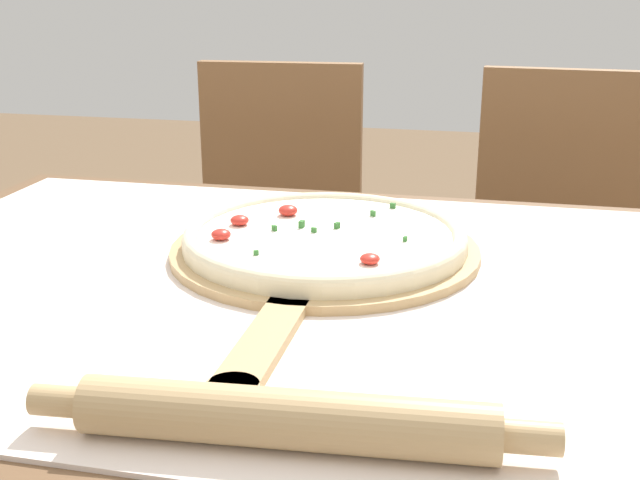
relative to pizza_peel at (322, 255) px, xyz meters
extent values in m
cube|color=brown|center=(0.05, -0.09, -0.03)|extent=(1.35, 0.89, 0.03)
cylinder|color=brown|center=(-0.57, 0.31, -0.39)|extent=(0.06, 0.06, 0.71)
cube|color=silver|center=(0.05, -0.09, -0.01)|extent=(1.27, 0.81, 0.00)
cylinder|color=tan|center=(0.00, 0.02, 0.00)|extent=(0.41, 0.41, 0.01)
cube|color=tan|center=(0.00, -0.26, 0.00)|extent=(0.04, 0.21, 0.01)
cylinder|color=tan|center=(0.00, -0.37, 0.00)|extent=(0.05, 0.05, 0.01)
cylinder|color=beige|center=(0.00, 0.02, 0.01)|extent=(0.38, 0.38, 0.02)
torus|color=beige|center=(0.00, 0.02, 0.02)|extent=(0.38, 0.38, 0.02)
cylinder|color=white|center=(0.00, 0.02, 0.02)|extent=(0.34, 0.34, 0.00)
ellipsoid|color=red|center=(-0.07, 0.09, 0.03)|extent=(0.03, 0.03, 0.01)
ellipsoid|color=red|center=(0.08, -0.08, 0.03)|extent=(0.02, 0.02, 0.01)
ellipsoid|color=red|center=(-0.12, -0.04, 0.03)|extent=(0.03, 0.03, 0.01)
ellipsoid|color=red|center=(-0.12, 0.03, 0.03)|extent=(0.03, 0.03, 0.01)
cube|color=#387533|center=(-0.06, -0.09, 0.03)|extent=(0.01, 0.01, 0.01)
cube|color=#387533|center=(0.01, 0.04, 0.03)|extent=(0.01, 0.01, 0.01)
cube|color=#387533|center=(-0.04, 0.03, 0.03)|extent=(0.01, 0.01, 0.01)
cube|color=#387533|center=(0.05, 0.11, 0.03)|extent=(0.01, 0.01, 0.01)
cube|color=#387533|center=(-0.01, 0.02, 0.03)|extent=(0.01, 0.01, 0.01)
cube|color=#387533|center=(0.11, 0.01, 0.03)|extent=(0.01, 0.01, 0.01)
cube|color=#387533|center=(0.07, 0.15, 0.03)|extent=(0.01, 0.01, 0.01)
cube|color=#387533|center=(-0.07, 0.01, 0.03)|extent=(0.01, 0.01, 0.01)
cylinder|color=tan|center=(0.07, -0.43, 0.02)|extent=(0.34, 0.07, 0.05)
cylinder|color=tan|center=(-0.12, -0.45, 0.02)|extent=(0.05, 0.03, 0.03)
cylinder|color=tan|center=(0.25, -0.42, 0.02)|extent=(0.05, 0.03, 0.03)
cube|color=brown|center=(-0.27, 0.64, -0.29)|extent=(0.42, 0.42, 0.02)
cube|color=brown|center=(-0.28, 0.83, -0.06)|extent=(0.38, 0.06, 0.44)
cylinder|color=brown|center=(-0.42, 0.48, -0.53)|extent=(0.04, 0.04, 0.45)
cylinder|color=brown|center=(-0.10, 0.49, -0.53)|extent=(0.04, 0.04, 0.45)
cylinder|color=brown|center=(-0.44, 0.79, -0.53)|extent=(0.04, 0.04, 0.45)
cylinder|color=brown|center=(-0.12, 0.81, -0.53)|extent=(0.04, 0.04, 0.45)
cube|color=brown|center=(0.35, 0.64, -0.29)|extent=(0.43, 0.43, 0.02)
cube|color=brown|center=(0.37, 0.83, -0.06)|extent=(0.38, 0.06, 0.44)
cylinder|color=brown|center=(0.18, 0.50, -0.53)|extent=(0.04, 0.04, 0.45)
cylinder|color=brown|center=(0.50, 0.47, -0.53)|extent=(0.04, 0.04, 0.45)
cylinder|color=brown|center=(0.21, 0.81, -0.53)|extent=(0.04, 0.04, 0.45)
cylinder|color=brown|center=(0.53, 0.79, -0.53)|extent=(0.04, 0.04, 0.45)
camera|label=1|loc=(0.21, -0.97, 0.35)|focal=45.00mm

